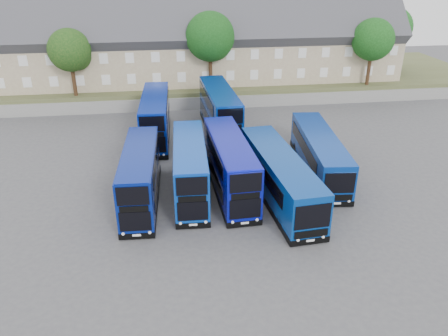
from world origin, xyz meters
TOP-DOWN VIEW (x-y plane):
  - ground at (0.00, 0.00)m, footprint 120.00×120.00m
  - retaining_wall at (0.00, 24.00)m, footprint 70.00×0.40m
  - earth_bank at (0.00, 34.00)m, footprint 80.00×20.00m
  - terrace_row at (0.00, 30.00)m, footprint 54.00×10.40m
  - dd_front_left at (-5.75, 2.34)m, footprint 2.79×10.37m
  - dd_front_mid at (-2.05, 3.13)m, footprint 2.77×10.47m
  - dd_front_right at (1.02, 3.08)m, footprint 2.94×10.91m
  - dd_rear_left at (-4.68, 15.06)m, footprint 2.97×11.15m
  - dd_rear_right at (1.87, 15.86)m, footprint 3.15×11.71m
  - coach_east_a at (4.53, 1.48)m, footprint 3.66×12.96m
  - coach_east_b at (9.00, 5.40)m, footprint 3.70×12.35m
  - tree_west at (-13.85, 25.10)m, footprint 4.80×4.80m
  - tree_mid at (2.15, 25.60)m, footprint 5.76×5.76m
  - tree_east at (22.15, 25.10)m, footprint 5.12×5.12m
  - tree_far at (28.15, 32.10)m, footprint 5.44×5.44m

SIDE VIEW (x-z plane):
  - ground at x=0.00m, z-range 0.00..0.00m
  - retaining_wall at x=0.00m, z-range 0.00..1.50m
  - earth_bank at x=0.00m, z-range 0.00..2.00m
  - coach_east_b at x=9.00m, z-range -0.03..3.29m
  - coach_east_a at x=4.53m, z-range -0.03..3.46m
  - dd_front_left at x=-5.75m, z-range -0.04..4.05m
  - dd_front_mid at x=-2.05m, z-range -0.04..4.09m
  - dd_front_right at x=1.02m, z-range -0.04..4.26m
  - dd_rear_left at x=-4.68m, z-range -0.04..4.35m
  - dd_rear_right at x=1.87m, z-range -0.04..4.58m
  - terrace_row at x=0.00m, z-range 1.00..12.20m
  - tree_west at x=-13.85m, z-range 3.23..10.88m
  - tree_east at x=22.15m, z-range 3.31..11.47m
  - tree_far at x=28.15m, z-range 3.39..12.06m
  - tree_mid at x=2.15m, z-range 3.48..12.66m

